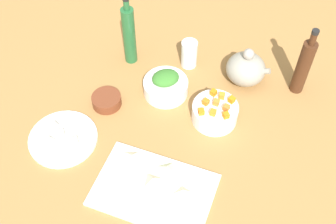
# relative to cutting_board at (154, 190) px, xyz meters

# --- Properties ---
(tabletop) EXTENTS (1.90, 1.90, 0.03)m
(tabletop) POSITION_rel_cutting_board_xyz_m (-0.07, 0.24, -0.02)
(tabletop) COLOR olive
(tabletop) RESTS_ON ground
(cutting_board) EXTENTS (0.35, 0.25, 0.01)m
(cutting_board) POSITION_rel_cutting_board_xyz_m (0.00, 0.00, 0.00)
(cutting_board) COLOR silver
(cutting_board) RESTS_ON tabletop
(plate_tofu) EXTENTS (0.22, 0.22, 0.01)m
(plate_tofu) POSITION_rel_cutting_board_xyz_m (-0.34, 0.04, 0.00)
(plate_tofu) COLOR white
(plate_tofu) RESTS_ON tabletop
(bowl_greens) EXTENTS (0.15, 0.15, 0.05)m
(bowl_greens) POSITION_rel_cutting_board_xyz_m (-0.13, 0.36, 0.02)
(bowl_greens) COLOR white
(bowl_greens) RESTS_ON tabletop
(bowl_carrots) EXTENTS (0.15, 0.15, 0.06)m
(bowl_carrots) POSITION_rel_cutting_board_xyz_m (0.06, 0.32, 0.03)
(bowl_carrots) COLOR white
(bowl_carrots) RESTS_ON tabletop
(bowl_small_side) EXTENTS (0.10, 0.10, 0.04)m
(bowl_small_side) POSITION_rel_cutting_board_xyz_m (-0.28, 0.23, 0.01)
(bowl_small_side) COLOR brown
(bowl_small_side) RESTS_ON tabletop
(teapot) EXTENTS (0.15, 0.13, 0.14)m
(teapot) POSITION_rel_cutting_board_xyz_m (0.10, 0.52, 0.05)
(teapot) COLOR gray
(teapot) RESTS_ON tabletop
(bottle_0) EXTENTS (0.04, 0.04, 0.28)m
(bottle_0) POSITION_rel_cutting_board_xyz_m (-0.31, 0.45, 0.11)
(bottle_0) COLOR #235D30
(bottle_0) RESTS_ON tabletop
(bottle_1) EXTENTS (0.05, 0.05, 0.26)m
(bottle_1) POSITION_rel_cutting_board_xyz_m (0.27, 0.56, 0.11)
(bottle_1) COLOR #452515
(bottle_1) RESTS_ON tabletop
(drinking_glass_0) EXTENTS (0.06, 0.06, 0.10)m
(drinking_glass_0) POSITION_rel_cutting_board_xyz_m (-0.11, 0.51, 0.05)
(drinking_glass_0) COLOR white
(drinking_glass_0) RESTS_ON tabletop
(carrot_cube_0) EXTENTS (0.02, 0.02, 0.02)m
(carrot_cube_0) POSITION_rel_cutting_board_xyz_m (0.07, 0.29, 0.07)
(carrot_cube_0) COLOR orange
(carrot_cube_0) RESTS_ON bowl_carrots
(carrot_cube_1) EXTENTS (0.02, 0.02, 0.02)m
(carrot_cube_1) POSITION_rel_cutting_board_xyz_m (0.03, 0.32, 0.07)
(carrot_cube_1) COLOR orange
(carrot_cube_1) RESTS_ON bowl_carrots
(carrot_cube_2) EXTENTS (0.02, 0.02, 0.02)m
(carrot_cube_2) POSITION_rel_cutting_board_xyz_m (0.04, 0.36, 0.07)
(carrot_cube_2) COLOR orange
(carrot_cube_2) RESTS_ON bowl_carrots
(carrot_cube_3) EXTENTS (0.02, 0.02, 0.02)m
(carrot_cube_3) POSITION_rel_cutting_board_xyz_m (0.07, 0.36, 0.07)
(carrot_cube_3) COLOR orange
(carrot_cube_3) RESTS_ON bowl_carrots
(carrot_cube_4) EXTENTS (0.02, 0.02, 0.02)m
(carrot_cube_4) POSITION_rel_cutting_board_xyz_m (0.10, 0.32, 0.07)
(carrot_cube_4) COLOR orange
(carrot_cube_4) RESTS_ON bowl_carrots
(carrot_cube_5) EXTENTS (0.03, 0.03, 0.02)m
(carrot_cube_5) POSITION_rel_cutting_board_xyz_m (0.11, 0.29, 0.07)
(carrot_cube_5) COLOR orange
(carrot_cube_5) RESTS_ON bowl_carrots
(carrot_cube_6) EXTENTS (0.02, 0.02, 0.02)m
(carrot_cube_6) POSITION_rel_cutting_board_xyz_m (0.03, 0.27, 0.07)
(carrot_cube_6) COLOR orange
(carrot_cube_6) RESTS_ON bowl_carrots
(carrot_cube_7) EXTENTS (0.02, 0.02, 0.02)m
(carrot_cube_7) POSITION_rel_cutting_board_xyz_m (0.10, 0.36, 0.07)
(carrot_cube_7) COLOR orange
(carrot_cube_7) RESTS_ON bowl_carrots
(carrot_cube_8) EXTENTS (0.02, 0.02, 0.02)m
(carrot_cube_8) POSITION_rel_cutting_board_xyz_m (0.06, 0.33, 0.07)
(carrot_cube_8) COLOR orange
(carrot_cube_8) RESTS_ON bowl_carrots
(chopped_greens_mound) EXTENTS (0.12, 0.12, 0.04)m
(chopped_greens_mound) POSITION_rel_cutting_board_xyz_m (-0.13, 0.36, 0.07)
(chopped_greens_mound) COLOR #36722A
(chopped_greens_mound) RESTS_ON bowl_greens
(tofu_cube_0) EXTENTS (0.03, 0.03, 0.02)m
(tofu_cube_0) POSITION_rel_cutting_board_xyz_m (-0.29, 0.04, 0.02)
(tofu_cube_0) COLOR #F2EECA
(tofu_cube_0) RESTS_ON plate_tofu
(tofu_cube_1) EXTENTS (0.03, 0.03, 0.02)m
(tofu_cube_1) POSITION_rel_cutting_board_xyz_m (-0.34, 0.05, 0.02)
(tofu_cube_1) COLOR silver
(tofu_cube_1) RESTS_ON plate_tofu
(tofu_cube_2) EXTENTS (0.02, 0.02, 0.02)m
(tofu_cube_2) POSITION_rel_cutting_board_xyz_m (-0.36, 0.00, 0.02)
(tofu_cube_2) COLOR white
(tofu_cube_2) RESTS_ON plate_tofu
(tofu_cube_3) EXTENTS (0.03, 0.03, 0.02)m
(tofu_cube_3) POSITION_rel_cutting_board_xyz_m (-0.38, 0.06, 0.02)
(tofu_cube_3) COLOR white
(tofu_cube_3) RESTS_ON plate_tofu
(dumpling_0) EXTENTS (0.06, 0.05, 0.02)m
(dumpling_0) POSITION_rel_cutting_board_xyz_m (0.08, 0.02, 0.02)
(dumpling_0) COLOR beige
(dumpling_0) RESTS_ON cutting_board
(dumpling_1) EXTENTS (0.07, 0.06, 0.02)m
(dumpling_1) POSITION_rel_cutting_board_xyz_m (-0.10, 0.06, 0.02)
(dumpling_1) COLOR beige
(dumpling_1) RESTS_ON cutting_board
(dumpling_2) EXTENTS (0.06, 0.06, 0.03)m
(dumpling_2) POSITION_rel_cutting_board_xyz_m (0.01, 0.07, 0.02)
(dumpling_2) COLOR beige
(dumpling_2) RESTS_ON cutting_board
(dumpling_3) EXTENTS (0.07, 0.07, 0.03)m
(dumpling_3) POSITION_rel_cutting_board_xyz_m (-0.01, 0.02, 0.02)
(dumpling_3) COLOR beige
(dumpling_3) RESTS_ON cutting_board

